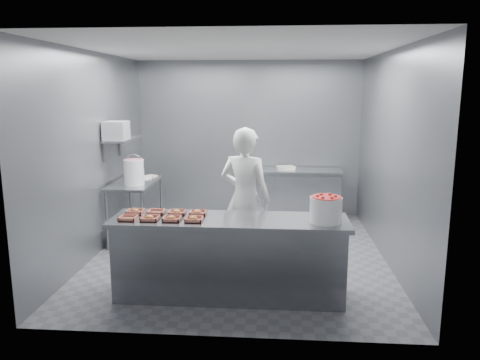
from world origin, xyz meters
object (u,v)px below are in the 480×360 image
object	(u,v)px
strawberry_tub	(326,209)
appliance	(116,131)
worker	(245,199)
glaze_bucket	(134,172)
tray_3	(194,219)
tray_4	(135,211)
service_counter	(230,257)
tray_5	(156,212)
back_counter	(298,194)
tray_2	(172,219)
tray_0	(128,218)
tray_7	(198,213)
tray_1	(150,218)
tray_6	(177,212)
prep_table	(136,201)

from	to	relation	value
strawberry_tub	appliance	size ratio (longest dim) A/B	0.95
worker	glaze_bucket	xyz separation A→B (m)	(-1.70, 0.85, 0.18)
tray_3	tray_4	world-z (taller)	same
service_counter	tray_5	world-z (taller)	tray_5
back_counter	tray_3	xyz separation A→B (m)	(-1.27, -3.38, 0.47)
worker	strawberry_tub	world-z (taller)	worker
strawberry_tub	tray_2	bearing A→B (deg)	-177.82
tray_0	appliance	bearing A→B (deg)	111.63
tray_3	tray_7	world-z (taller)	same
tray_2	appliance	distance (m)	2.34
worker	tray_1	bearing A→B (deg)	65.46
tray_4	glaze_bucket	world-z (taller)	glaze_bucket
tray_5	back_counter	bearing A→B (deg)	60.74
tray_7	tray_4	bearing A→B (deg)	180.00
appliance	service_counter	bearing A→B (deg)	-44.72
tray_4	tray_5	distance (m)	0.24
service_counter	back_counter	world-z (taller)	same
tray_6	back_counter	bearing A→B (deg)	64.16
service_counter	tray_2	xyz separation A→B (m)	(-0.61, -0.13, 0.47)
service_counter	tray_7	world-z (taller)	tray_7
prep_table	glaze_bucket	size ratio (longest dim) A/B	2.65
tray_2	tray_6	world-z (taller)	same
tray_1	glaze_bucket	size ratio (longest dim) A/B	0.41
tray_3	worker	xyz separation A→B (m)	(0.48, 1.02, -0.01)
strawberry_tub	appliance	xyz separation A→B (m)	(-2.85, 1.79, 0.65)
back_counter	glaze_bucket	world-z (taller)	glaze_bucket
back_counter	tray_2	bearing A→B (deg)	-114.05
service_counter	strawberry_tub	bearing A→B (deg)	-3.91
tray_0	glaze_bucket	xyz separation A→B (m)	(-0.50, 1.86, 0.18)
strawberry_tub	appliance	bearing A→B (deg)	147.92
service_counter	tray_6	world-z (taller)	tray_6
tray_5	worker	bearing A→B (deg)	38.01
back_counter	tray_5	xyz separation A→B (m)	(-1.75, -3.12, 0.47)
service_counter	tray_6	distance (m)	0.78
worker	strawberry_tub	distance (m)	1.33
tray_2	glaze_bucket	world-z (taller)	glaze_bucket
tray_7	worker	world-z (taller)	worker
tray_0	tray_3	bearing A→B (deg)	-0.00
tray_5	tray_6	world-z (taller)	tray_6
prep_table	tray_5	xyz separation A→B (m)	(0.80, -1.82, 0.33)
service_counter	tray_1	size ratio (longest dim) A/B	13.88
back_counter	tray_4	distance (m)	3.73
tray_3	strawberry_tub	bearing A→B (deg)	2.55
service_counter	prep_table	size ratio (longest dim) A/B	2.17
back_counter	tray_0	xyz separation A→B (m)	(-1.99, -3.38, 0.47)
service_counter	tray_1	bearing A→B (deg)	-171.10
service_counter	tray_5	distance (m)	0.98
back_counter	strawberry_tub	world-z (taller)	strawberry_tub
tray_0	prep_table	bearing A→B (deg)	105.14
tray_6	worker	distance (m)	1.04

